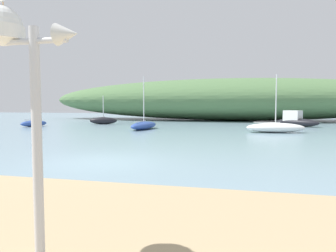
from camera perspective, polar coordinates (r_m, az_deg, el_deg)
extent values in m
plane|color=#7A99A8|center=(11.72, -11.68, -6.30)|extent=(120.00, 120.00, 0.00)
ellipsoid|color=#517547|center=(42.32, 11.12, 4.73)|extent=(49.83, 11.92, 5.46)
cylinder|color=silver|center=(4.11, -22.57, -2.99)|extent=(0.12, 0.12, 2.77)
cylinder|color=silver|center=(4.15, -23.02, 13.93)|extent=(0.87, 0.07, 0.07)
cylinder|color=white|center=(4.44, -27.74, 14.66)|extent=(0.52, 0.52, 0.17)
sphere|color=white|center=(4.46, -27.78, 15.70)|extent=(0.47, 0.47, 0.47)
cone|color=silver|center=(3.93, -17.73, 15.54)|extent=(0.27, 0.26, 0.26)
cylinder|color=orange|center=(4.51, -28.14, 18.96)|extent=(0.01, 0.01, 0.05)
cylinder|color=orange|center=(4.53, -27.64, 18.93)|extent=(0.01, 0.01, 0.05)
ellipsoid|color=#2D4C9E|center=(26.25, -4.38, 0.09)|extent=(1.71, 4.37, 0.64)
cylinder|color=silver|center=(26.20, -4.40, 4.66)|extent=(0.08, 0.08, 3.93)
cylinder|color=silver|center=(25.65, -4.97, 0.84)|extent=(0.28, 1.91, 0.06)
ellipsoid|color=white|center=(24.47, 18.84, -0.29)|extent=(4.32, 1.96, 0.72)
cylinder|color=silver|center=(24.42, 18.94, 4.44)|extent=(0.08, 0.08, 3.75)
cylinder|color=silver|center=(24.33, 17.41, 0.64)|extent=(1.88, 0.26, 0.06)
ellipsoid|color=#2D4C9E|center=(31.97, -23.08, 0.41)|extent=(1.88, 2.70, 0.58)
cylinder|color=silver|center=(31.93, -23.13, 2.55)|extent=(0.08, 0.08, 2.15)
cylinder|color=silver|center=(31.77, -23.69, 1.04)|extent=(0.52, 1.07, 0.06)
ellipsoid|color=black|center=(32.08, 22.24, 0.60)|extent=(4.16, 3.53, 0.75)
cube|color=silver|center=(32.25, 21.59, 1.73)|extent=(1.78, 1.68, 1.01)
ellipsoid|color=black|center=(33.81, -11.59, 0.94)|extent=(2.95, 1.84, 0.72)
cylinder|color=silver|center=(33.77, -11.62, 3.28)|extent=(0.08, 0.08, 2.47)
cylinder|color=silver|center=(33.83, -12.31, 1.60)|extent=(1.21, 0.49, 0.06)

